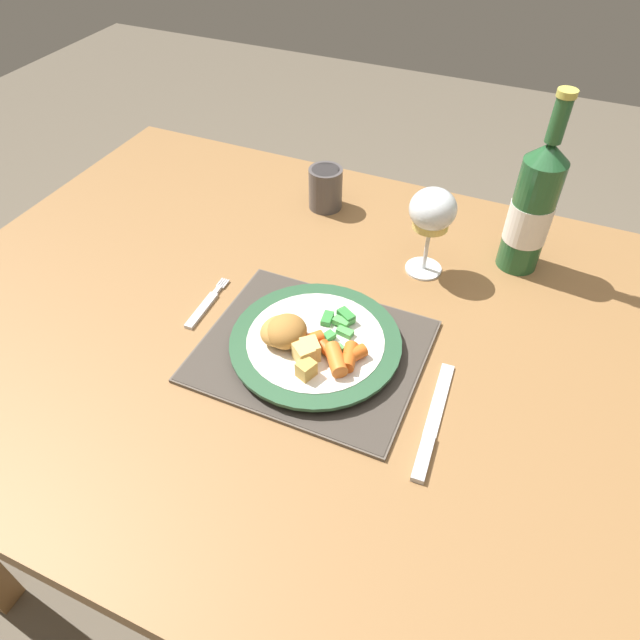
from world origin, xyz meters
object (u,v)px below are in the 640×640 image
at_px(table_knife, 431,429).
at_px(wine_glass, 432,213).
at_px(dinner_plate, 316,343).
at_px(drinking_cup, 326,187).
at_px(fork, 205,306).
at_px(dining_table, 337,369).
at_px(bottle, 532,208).

relative_size(table_knife, wine_glass, 1.28).
xyz_separation_m(dinner_plate, drinking_cup, (-0.14, 0.37, 0.03)).
relative_size(fork, table_knife, 0.62).
distance_m(table_knife, wine_glass, 0.36).
relative_size(fork, drinking_cup, 1.53).
xyz_separation_m(fork, drinking_cup, (0.06, 0.35, 0.04)).
relative_size(dinner_plate, wine_glass, 1.61).
xyz_separation_m(dinner_plate, fork, (-0.20, 0.02, -0.01)).
bearing_deg(wine_glass, fork, -141.44).
bearing_deg(dining_table, bottle, 52.12).
height_order(dinner_plate, fork, dinner_plate).
xyz_separation_m(dining_table, table_knife, (0.18, -0.12, 0.09)).
distance_m(fork, table_knife, 0.41).
xyz_separation_m(wine_glass, drinking_cup, (-0.24, 0.11, -0.07)).
bearing_deg(fork, bottle, 35.75).
height_order(bottle, drinking_cup, bottle).
bearing_deg(dining_table, fork, -171.49).
relative_size(wine_glass, drinking_cup, 1.92).
xyz_separation_m(dining_table, dinner_plate, (-0.02, -0.05, 0.10)).
bearing_deg(table_knife, wine_glass, 107.99).
height_order(dinner_plate, wine_glass, wine_glass).
bearing_deg(dining_table, dinner_plate, -108.58).
relative_size(dining_table, drinking_cup, 16.87).
xyz_separation_m(fork, table_knife, (0.40, -0.08, 0.00)).
relative_size(dinner_plate, table_knife, 1.26).
relative_size(dining_table, table_knife, 6.85).
height_order(dinner_plate, table_knife, dinner_plate).
xyz_separation_m(fork, bottle, (0.44, 0.32, 0.11)).
bearing_deg(fork, table_knife, -11.91).
bearing_deg(drinking_cup, dining_table, -63.55).
relative_size(dinner_plate, bottle, 0.82).
height_order(table_knife, bottle, bottle).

